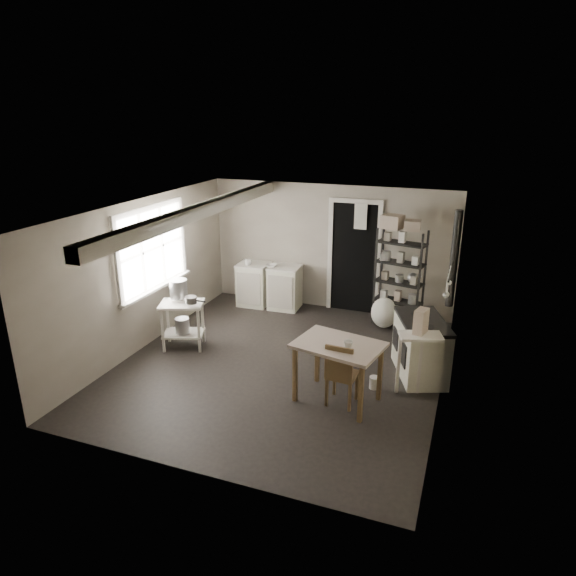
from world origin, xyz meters
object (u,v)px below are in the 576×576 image
(work_table, at_px, (338,374))
(flour_sack, at_px, (384,314))
(shelf_rack, at_px, (400,273))
(base_cabinets, at_px, (269,283))
(stockpot, at_px, (178,289))
(stove, at_px, (421,346))
(prep_table, at_px, (183,323))
(chair, at_px, (343,369))

(work_table, distance_m, flour_sack, 2.54)
(shelf_rack, bearing_deg, base_cabinets, -170.34)
(stockpot, relative_size, stove, 0.28)
(stove, xyz_separation_m, flour_sack, (-0.77, 1.46, -0.20))
(prep_table, relative_size, work_table, 0.70)
(work_table, relative_size, flour_sack, 1.97)
(work_table, distance_m, chair, 0.13)
(chair, relative_size, flour_sack, 1.61)
(stockpot, height_order, chair, stockpot)
(base_cabinets, bearing_deg, shelf_rack, -5.28)
(chair, distance_m, flour_sack, 2.59)
(prep_table, bearing_deg, shelf_rack, 33.90)
(base_cabinets, bearing_deg, stockpot, -110.70)
(stockpot, xyz_separation_m, flour_sack, (2.88, 1.80, -0.70))
(stove, relative_size, chair, 1.22)
(shelf_rack, distance_m, chair, 2.78)
(stockpot, relative_size, chair, 0.34)
(prep_table, bearing_deg, stockpot, 140.04)
(flour_sack, bearing_deg, work_table, -93.01)
(base_cabinets, relative_size, chair, 1.44)
(work_table, xyz_separation_m, flour_sack, (0.13, 2.54, -0.14))
(flour_sack, bearing_deg, prep_table, -146.43)
(prep_table, bearing_deg, chair, -14.61)
(stockpot, relative_size, shelf_rack, 0.17)
(shelf_rack, relative_size, stove, 1.62)
(shelf_rack, height_order, work_table, shelf_rack)
(prep_table, relative_size, flour_sack, 1.38)
(work_table, bearing_deg, prep_table, 165.77)
(base_cabinets, distance_m, work_table, 3.48)
(base_cabinets, relative_size, work_table, 1.17)
(base_cabinets, distance_m, shelf_rack, 2.46)
(prep_table, xyz_separation_m, work_table, (2.67, -0.68, -0.02))
(work_table, xyz_separation_m, chair, (0.07, -0.04, 0.10))
(base_cabinets, height_order, stove, base_cabinets)
(base_cabinets, distance_m, stove, 3.45)
(work_table, bearing_deg, stove, 49.93)
(prep_table, bearing_deg, stove, 6.31)
(flour_sack, bearing_deg, chair, -91.35)
(work_table, height_order, flour_sack, work_table)
(prep_table, bearing_deg, flour_sack, 33.57)
(prep_table, height_order, chair, chair)
(stockpot, height_order, shelf_rack, shelf_rack)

